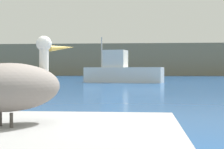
{
  "coord_description": "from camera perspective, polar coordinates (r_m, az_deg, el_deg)",
  "views": [
    {
      "loc": [
        0.06,
        -3.7,
        1.22
      ],
      "look_at": [
        -2.2,
        22.11,
        0.89
      ],
      "focal_mm": 58.61,
      "sensor_mm": 36.0,
      "label": 1
    }
  ],
  "objects": [
    {
      "name": "hillside_backdrop",
      "position": [
        81.79,
        4.98,
        2.22
      ],
      "size": [
        140.0,
        12.88,
        6.73
      ],
      "primitive_type": "cube",
      "color": "#7F755B",
      "rests_on": "ground"
    },
    {
      "name": "fishing_boat_white",
      "position": [
        35.3,
        1.58,
        0.46
      ],
      "size": [
        7.77,
        3.68,
        4.42
      ],
      "rotation": [
        0.0,
        0.0,
        2.94
      ],
      "color": "white",
      "rests_on": "ground"
    },
    {
      "name": "pelican",
      "position": [
        3.39,
        -15.34,
        -1.76
      ],
      "size": [
        1.03,
        1.22,
        0.83
      ],
      "rotation": [
        0.0,
        0.0,
        0.94
      ],
      "color": "gray",
      "rests_on": "pier_dock"
    }
  ]
}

